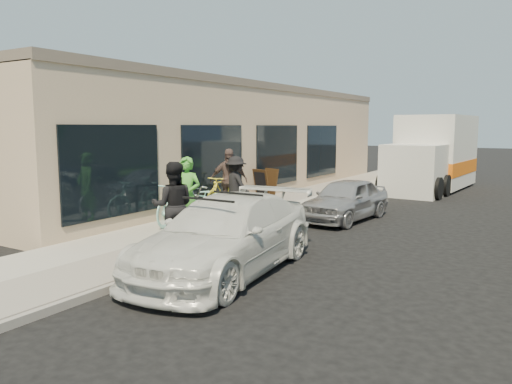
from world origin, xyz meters
The scene contains 17 objects.
ground centered at (0.00, 0.00, 0.00)m, with size 120.00×120.00×0.00m, color black.
sidewalk centered at (-2.00, 3.00, 0.07)m, with size 3.00×34.00×0.15m, color #A09C90.
curb centered at (-0.45, 3.00, 0.07)m, with size 0.12×34.00×0.13m, color gray.
storefront centered at (-5.24, 7.99, 2.12)m, with size 3.60×20.00×4.22m.
bike_rack centered at (-2.95, 1.59, 0.73)m, with size 0.30×0.63×0.95m.
sandwich_board centered at (-3.01, 6.29, 0.70)m, with size 0.80×0.81×1.07m.
sedan_white centered at (0.49, -1.00, 0.69)m, with size 2.40×4.93×1.42m.
sedan_silver centered at (0.42, 5.00, 0.60)m, with size 1.41×3.50×1.19m, color #9F9EA4.
moving_truck centered at (0.89, 13.60, 1.39)m, with size 2.70×6.47×3.12m.
tandem_bike centered at (-1.51, 1.38, 0.73)m, with size 0.77×2.20×1.15m, color #B7B7BA.
woman_rider centered at (-1.71, 0.59, 1.06)m, with size 0.66×0.44×1.82m, color green.
man_standing centered at (-1.08, -0.62, 1.05)m, with size 0.88×0.68×1.80m, color black.
cruiser_bike_a centered at (-2.77, 1.40, 0.71)m, with size 0.53×1.86×1.12m, color #96E0D5.
cruiser_bike_b centered at (-2.94, 2.52, 0.64)m, with size 0.65×1.85×0.97m, color #96E0D5.
cruiser_bike_c centered at (-2.98, 3.74, 0.69)m, with size 0.51×1.81×1.09m, color yellow.
bystander_a centered at (-2.44, 3.66, 0.98)m, with size 1.07×0.61×1.65m, color black.
bystander_b centered at (-2.70, 3.68, 1.08)m, with size 1.10×0.46×1.87m, color brown.
Camera 1 is at (5.65, -8.26, 2.65)m, focal length 35.00 mm.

